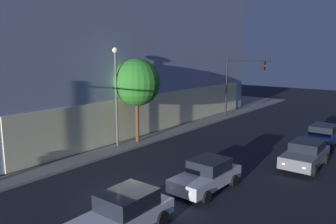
{
  "coord_description": "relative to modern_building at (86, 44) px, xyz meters",
  "views": [
    {
      "loc": [
        -11.2,
        -10.7,
        7.25
      ],
      "look_at": [
        5.31,
        2.25,
        3.51
      ],
      "focal_mm": 35.56,
      "sensor_mm": 36.0,
      "label": 1
    }
  ],
  "objects": [
    {
      "name": "ground_plane",
      "position": [
        -12.46,
        -19.23,
        -8.24
      ],
      "size": [
        120.0,
        120.0,
        0.0
      ],
      "primitive_type": "plane",
      "color": "black"
    },
    {
      "name": "modern_building",
      "position": [
        0.0,
        0.0,
        0.0
      ],
      "size": [
        33.38,
        21.92,
        16.63
      ],
      "color": "#4C4C51",
      "rests_on": "ground"
    },
    {
      "name": "traffic_light_far_corner",
      "position": [
        10.2,
        -13.41,
        -3.58
      ],
      "size": [
        0.52,
        5.25,
        6.67
      ],
      "color": "black",
      "rests_on": "sidewalk_corner"
    },
    {
      "name": "street_lamp_sidewalk",
      "position": [
        -6.39,
        -11.41,
        -3.33
      ],
      "size": [
        0.44,
        0.44,
        7.52
      ],
      "color": "#555555",
      "rests_on": "sidewalk_corner"
    },
    {
      "name": "sidewalk_tree",
      "position": [
        -4.54,
        -11.79,
        -3.3
      ],
      "size": [
        3.74,
        3.74,
        6.68
      ],
      "color": "brown",
      "rests_on": "sidewalk_corner"
    },
    {
      "name": "car_white",
      "position": [
        -14.87,
        -20.74,
        -7.38
      ],
      "size": [
        4.52,
        2.22,
        1.68
      ],
      "color": "silver",
      "rests_on": "ground"
    },
    {
      "name": "car_silver",
      "position": [
        -9.02,
        -21.1,
        -7.44
      ],
      "size": [
        4.49,
        2.23,
        1.62
      ],
      "color": "#B7BABF",
      "rests_on": "ground"
    },
    {
      "name": "car_grey",
      "position": [
        -2.05,
        -24.21,
        -7.39
      ],
      "size": [
        4.62,
        2.23,
        1.64
      ],
      "color": "slate",
      "rests_on": "ground"
    },
    {
      "name": "car_blue",
      "position": [
        3.87,
        -23.83,
        -7.41
      ],
      "size": [
        4.74,
        2.17,
        1.63
      ],
      "color": "navy",
      "rests_on": "ground"
    }
  ]
}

